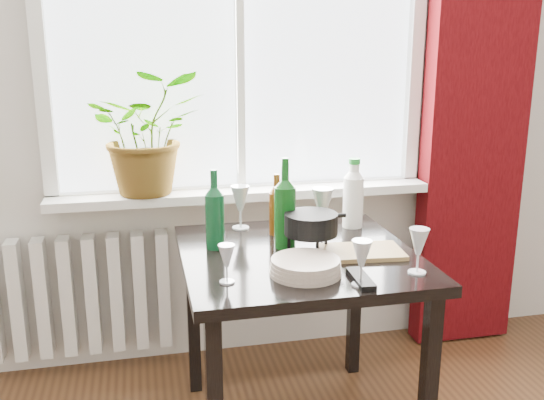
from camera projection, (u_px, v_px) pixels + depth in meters
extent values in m
cube|color=white|center=(238.00, 15.00, 2.62)|extent=(1.72, 0.08, 1.62)
cube|color=white|center=(243.00, 193.00, 2.75)|extent=(1.72, 0.20, 0.04)
cube|color=#380507|center=(478.00, 84.00, 2.84)|extent=(0.50, 0.12, 2.56)
cube|color=silver|center=(80.00, 295.00, 2.74)|extent=(0.80, 0.10, 0.55)
cube|color=black|center=(298.00, 257.00, 2.23)|extent=(0.85, 0.85, 0.04)
cube|color=black|center=(193.00, 316.00, 2.60)|extent=(0.05, 0.05, 0.70)
cube|color=black|center=(428.00, 388.00, 2.06)|extent=(0.05, 0.05, 0.70)
cube|color=black|center=(354.00, 301.00, 2.75)|extent=(0.05, 0.05, 0.70)
imported|color=#1D7021|center=(148.00, 133.00, 2.60)|extent=(0.50, 0.44, 0.53)
cylinder|color=#C1B0A0|center=(305.00, 267.00, 2.01)|extent=(0.27, 0.27, 0.05)
cube|color=black|center=(361.00, 279.00, 1.95)|extent=(0.06, 0.18, 0.02)
cube|color=olive|center=(362.00, 252.00, 2.21)|extent=(0.31, 0.22, 0.02)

